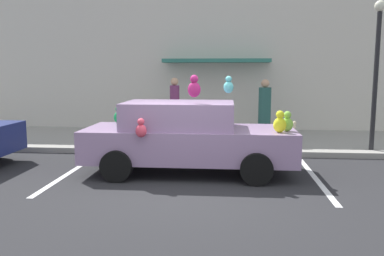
{
  "coord_description": "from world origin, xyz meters",
  "views": [
    {
      "loc": [
        0.75,
        -7.23,
        2.19
      ],
      "look_at": [
        -0.07,
        1.84,
        0.9
      ],
      "focal_mm": 37.47,
      "sensor_mm": 36.0,
      "label": 1
    }
  ],
  "objects_px": {
    "pedestrian_near_shopfront": "(175,108)",
    "pedestrian_walking_past": "(265,110)",
    "street_lamp_post": "(377,60)",
    "plush_covered_car": "(187,136)",
    "teddy_bear_on_sidewalk": "(291,135)"
  },
  "relations": [
    {
      "from": "plush_covered_car",
      "to": "teddy_bear_on_sidewalk",
      "type": "xyz_separation_m",
      "value": [
        2.6,
        2.55,
        -0.33
      ]
    },
    {
      "from": "street_lamp_post",
      "to": "pedestrian_near_shopfront",
      "type": "distance_m",
      "value": 5.93
    },
    {
      "from": "plush_covered_car",
      "to": "street_lamp_post",
      "type": "relative_size",
      "value": 1.17
    },
    {
      "from": "teddy_bear_on_sidewalk",
      "to": "pedestrian_walking_past",
      "type": "height_order",
      "value": "pedestrian_walking_past"
    },
    {
      "from": "teddy_bear_on_sidewalk",
      "to": "pedestrian_near_shopfront",
      "type": "xyz_separation_m",
      "value": [
        -3.41,
        1.54,
        0.56
      ]
    },
    {
      "from": "plush_covered_car",
      "to": "pedestrian_near_shopfront",
      "type": "relative_size",
      "value": 2.42
    },
    {
      "from": "pedestrian_near_shopfront",
      "to": "pedestrian_walking_past",
      "type": "xyz_separation_m",
      "value": [
        2.85,
        0.32,
        -0.06
      ]
    },
    {
      "from": "plush_covered_car",
      "to": "pedestrian_walking_past",
      "type": "relative_size",
      "value": 2.49
    },
    {
      "from": "pedestrian_walking_past",
      "to": "street_lamp_post",
      "type": "bearing_deg",
      "value": -39.58
    },
    {
      "from": "teddy_bear_on_sidewalk",
      "to": "pedestrian_near_shopfront",
      "type": "height_order",
      "value": "pedestrian_near_shopfront"
    },
    {
      "from": "street_lamp_post",
      "to": "pedestrian_near_shopfront",
      "type": "bearing_deg",
      "value": 161.47
    },
    {
      "from": "pedestrian_near_shopfront",
      "to": "pedestrian_walking_past",
      "type": "height_order",
      "value": "pedestrian_near_shopfront"
    },
    {
      "from": "pedestrian_near_shopfront",
      "to": "plush_covered_car",
      "type": "bearing_deg",
      "value": -78.81
    },
    {
      "from": "teddy_bear_on_sidewalk",
      "to": "pedestrian_walking_past",
      "type": "distance_m",
      "value": 2.01
    },
    {
      "from": "pedestrian_near_shopfront",
      "to": "street_lamp_post",
      "type": "bearing_deg",
      "value": -18.53
    }
  ]
}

